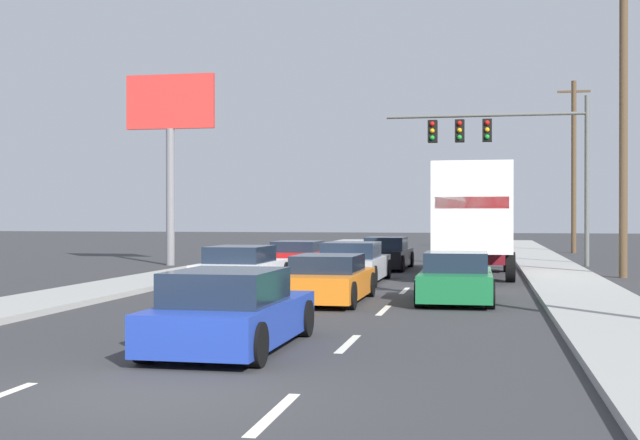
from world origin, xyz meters
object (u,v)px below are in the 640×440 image
car_green (456,279)px  traffic_signal_mast (494,141)px  car_silver (353,264)px  car_black (386,255)px  car_red (299,256)px  car_white (242,267)px  utility_pole_far (574,165)px  roadside_billboard (170,130)px  utility_pole_mid (623,120)px  car_orange (328,280)px  box_truck (474,215)px  car_blue (231,313)px

car_green → traffic_signal_mast: (1.08, 15.78, 4.77)m
car_silver → car_black: bearing=87.6°
car_red → car_green: car_green is taller
car_red → car_white: (-0.10, -7.51, 0.03)m
utility_pole_far → roadside_billboard: utility_pole_far is taller
car_silver → roadside_billboard: 12.91m
car_black → car_green: size_ratio=1.10×
traffic_signal_mast → car_red: bearing=-148.0°
utility_pole_mid → car_black: bearing=160.0°
car_red → car_orange: bearing=-74.1°
car_silver → utility_pole_far: utility_pole_far is taller
box_truck → roadside_billboard: (-12.82, 4.62, 3.64)m
traffic_signal_mast → utility_pole_mid: utility_pole_mid is taller
roadside_billboard → utility_pole_mid: bearing=-12.4°
car_white → box_truck: bearing=35.4°
car_silver → box_truck: 5.03m
car_orange → traffic_signal_mast: (4.16, 16.42, 4.78)m
car_silver → utility_pole_far: bearing=68.5°
car_red → car_orange: size_ratio=1.00×
car_orange → utility_pole_far: utility_pole_far is taller
car_red → traffic_signal_mast: bearing=32.0°
car_orange → roadside_billboard: roadside_billboard is taller
car_silver → utility_pole_far: (9.06, 22.97, 4.42)m
car_silver → car_green: (3.42, -5.51, -0.03)m
car_silver → car_blue: size_ratio=1.10×
car_red → utility_pole_mid: (11.75, -1.95, 4.83)m
car_green → roadside_billboard: (-12.48, 13.08, 5.23)m
car_white → roadside_billboard: (-5.96, 9.49, 5.23)m
car_red → box_truck: bearing=-21.3°
car_blue → traffic_signal_mast: traffic_signal_mast is taller
car_white → car_silver: (3.10, 1.92, 0.02)m
utility_pole_mid → car_blue: bearing=-116.5°
car_red → traffic_signal_mast: (7.51, 4.68, 4.78)m
car_black → utility_pole_far: bearing=61.6°
box_truck → car_green: size_ratio=1.90×
utility_pole_mid → utility_pole_far: (0.32, 19.32, -0.36)m
car_orange → car_black: bearing=90.3°
utility_pole_far → car_white: bearing=-116.0°
utility_pole_far → roadside_billboard: 23.79m
car_black → car_orange: size_ratio=1.05×
car_red → car_blue: size_ratio=1.01×
car_blue → utility_pole_far: utility_pole_far is taller
car_silver → utility_pole_mid: utility_pole_mid is taller
car_green → box_truck: bearing=87.7°
car_green → roadside_billboard: 18.82m
car_red → traffic_signal_mast: traffic_signal_mast is taller
car_white → car_black: bearing=68.7°
car_green → utility_pole_far: size_ratio=0.41×
car_blue → traffic_signal_mast: bearing=79.7°
car_orange → traffic_signal_mast: size_ratio=0.50×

